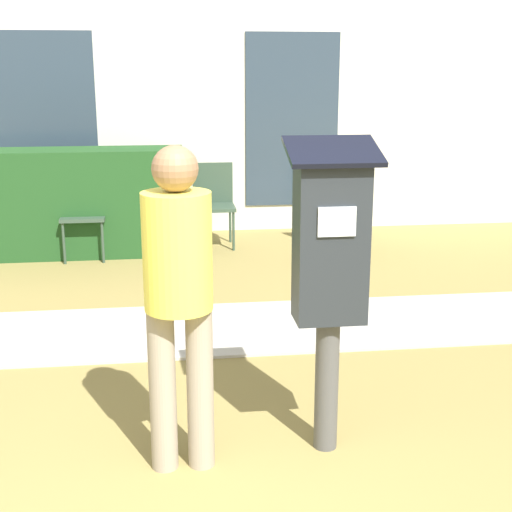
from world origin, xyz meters
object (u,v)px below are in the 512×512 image
at_px(outdoor_chair_left, 84,206).
at_px(outdoor_chair_right, 341,200).
at_px(parking_meter, 330,258).
at_px(person_standing, 178,286).
at_px(outdoor_chair_middle, 214,198).

relative_size(outdoor_chair_left, outdoor_chair_right, 1.00).
xyz_separation_m(parking_meter, person_standing, (-0.74, -0.09, -0.09)).
distance_m(parking_meter, outdoor_chair_right, 4.26).
bearing_deg(parking_meter, outdoor_chair_middle, 93.47).
distance_m(outdoor_chair_middle, outdoor_chair_right, 1.39).
bearing_deg(parking_meter, outdoor_chair_right, 75.21).
xyz_separation_m(parking_meter, outdoor_chair_right, (1.08, 4.09, -0.49)).
relative_size(person_standing, outdoor_chair_right, 1.76).
bearing_deg(outdoor_chair_middle, outdoor_chair_right, -22.82).
bearing_deg(outdoor_chair_right, parking_meter, -112.01).
bearing_deg(outdoor_chair_left, outdoor_chair_middle, 9.72).
height_order(outdoor_chair_left, outdoor_chair_middle, same).
xyz_separation_m(person_standing, outdoor_chair_left, (-0.88, 4.18, -0.40)).
distance_m(outdoor_chair_left, outdoor_chair_right, 2.70).
bearing_deg(person_standing, parking_meter, 5.95).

